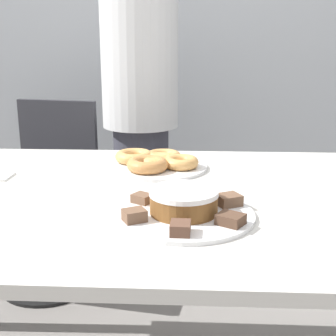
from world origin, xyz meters
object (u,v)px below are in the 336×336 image
object	(u,v)px
plate_cake	(184,215)
frosted_cake	(184,201)
office_chair_left	(49,201)
person_standing	(140,114)
plate_donuts	(157,167)

from	to	relation	value
plate_cake	frosted_cake	xyz separation A→B (m)	(0.00, 0.00, 0.03)
office_chair_left	plate_cake	distance (m)	1.27
plate_cake	frosted_cake	distance (m)	0.03
office_chair_left	plate_cake	bearing A→B (deg)	-47.89
person_standing	plate_donuts	distance (m)	0.68
plate_cake	plate_donuts	xyz separation A→B (m)	(-0.10, 0.42, 0.00)
office_chair_left	frosted_cake	size ratio (longest dim) A/B	5.30
person_standing	plate_donuts	xyz separation A→B (m)	(0.12, -0.67, -0.07)
person_standing	frosted_cake	bearing A→B (deg)	-78.61
person_standing	plate_cake	distance (m)	1.11
plate_donuts	person_standing	bearing A→B (deg)	100.53
person_standing	office_chair_left	distance (m)	0.60
office_chair_left	plate_cake	world-z (taller)	office_chair_left
plate_cake	plate_donuts	size ratio (longest dim) A/B	1.03
plate_cake	frosted_cake	bearing A→B (deg)	0.00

